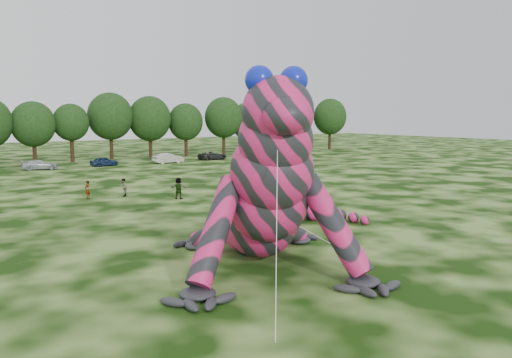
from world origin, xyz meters
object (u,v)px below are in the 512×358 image
object	(u,v)px
tree_8	(34,133)
tree_15	(273,126)
inflatable_gecko	(255,165)
spectator_5	(179,188)
tree_9	(71,133)
tree_16	(297,126)
car_7	(265,154)
tree_13	(224,126)
tree_14	(249,127)
spectator_2	(254,169)
tree_12	(186,130)
tree_10	(111,126)
car_6	(213,156)
tree_11	(150,127)
car_3	(40,165)
spectator_1	(123,187)
spectator_0	(87,190)
car_5	(168,158)
spectator_3	(241,168)
tree_17	(330,124)
car_4	(104,162)

from	to	relation	value
tree_8	tree_15	world-z (taller)	tree_15
inflatable_gecko	spectator_5	world-z (taller)	inflatable_gecko
inflatable_gecko	tree_9	xyz separation A→B (m)	(5.01, 56.30, -0.20)
tree_16	car_7	world-z (taller)	tree_16
tree_13	tree_14	xyz separation A→B (m)	(6.33, 1.60, -0.36)
spectator_2	tree_12	bearing A→B (deg)	157.78
tree_10	car_6	distance (m)	16.71
tree_11	spectator_2	xyz separation A→B (m)	(0.35, -30.08, -4.23)
tree_12	tree_13	size ratio (longest dim) A/B	0.89
tree_9	car_3	xyz separation A→B (m)	(-6.19, -8.33, -3.70)
tree_15	spectator_1	size ratio (longest dim) A/B	6.10
tree_10	spectator_0	xyz separation A→B (m)	(-13.76, -35.91, -4.48)
car_5	spectator_5	size ratio (longest dim) A/B	2.51
car_7	tree_12	bearing A→B (deg)	33.76
inflatable_gecko	tree_16	xyz separation A→B (m)	(49.39, 58.33, 0.15)
tree_13	car_6	world-z (taller)	tree_13
tree_10	spectator_2	bearing A→B (deg)	-77.52
tree_8	tree_9	bearing A→B (deg)	3.89
tree_10	spectator_3	xyz separation A→B (m)	(5.92, -29.05, -4.38)
tree_14	tree_16	distance (m)	12.01
tree_12	tree_16	bearing A→B (deg)	3.67
car_6	tree_12	bearing A→B (deg)	-5.39
inflatable_gecko	tree_11	world-z (taller)	tree_11
tree_12	tree_17	size ratio (longest dim) A/B	0.87
tree_12	tree_11	bearing A→B (deg)	175.82
tree_13	spectator_2	size ratio (longest dim) A/B	6.27
car_6	spectator_1	bearing A→B (deg)	130.96
spectator_0	spectator_5	distance (m)	7.67
tree_13	spectator_2	world-z (taller)	tree_13
tree_17	spectator_2	size ratio (longest dim) A/B	6.37
tree_8	spectator_1	world-z (taller)	tree_8
tree_11	tree_15	bearing A→B (deg)	-0.98
tree_13	spectator_5	size ratio (longest dim) A/B	5.58
tree_12	car_5	size ratio (longest dim) A/B	1.97
tree_10	car_7	xyz separation A→B (m)	(20.98, -12.37, -4.57)
car_3	car_4	world-z (taller)	car_3
tree_9	tree_16	xyz separation A→B (m)	(44.38, 2.03, 0.35)
tree_17	spectator_3	xyz separation A→B (m)	(-38.63, -27.13, -4.28)
spectator_2	tree_8	bearing A→B (deg)	-158.55
car_7	spectator_5	xyz separation A→B (m)	(-28.35, -27.77, 0.22)
tree_11	spectator_3	size ratio (longest dim) A/B	5.79
tree_10	tree_9	bearing A→B (deg)	-168.98
tree_11	tree_14	distance (m)	19.69
tree_12	car_6	bearing A→B (deg)	-87.88
tree_15	tree_16	distance (m)	7.16
inflatable_gecko	car_3	bearing A→B (deg)	113.57
tree_14	spectator_3	bearing A→B (deg)	-124.61
tree_12	spectator_0	distance (m)	44.04
spectator_5	spectator_3	xyz separation A→B (m)	(13.28, 11.09, -0.04)
tree_10	tree_14	world-z (taller)	tree_10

